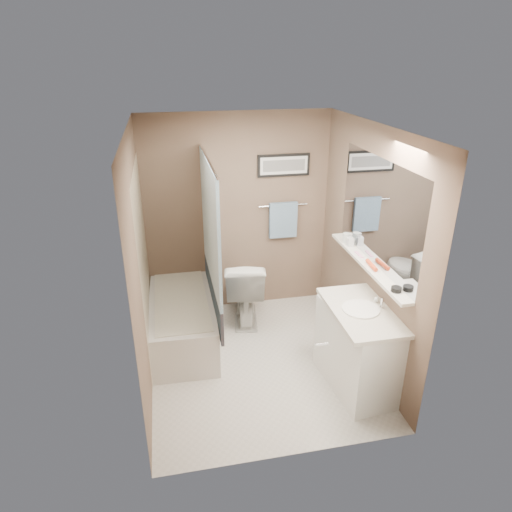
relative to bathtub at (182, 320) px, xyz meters
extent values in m
plane|color=beige|center=(0.75, -0.57, -0.25)|extent=(2.50, 2.50, 0.00)
cube|color=white|center=(0.75, -0.57, 2.13)|extent=(2.20, 2.50, 0.04)
cube|color=brown|center=(0.75, 0.66, 0.95)|extent=(2.20, 0.04, 2.40)
cube|color=brown|center=(0.75, -1.80, 0.95)|extent=(2.20, 0.04, 2.40)
cube|color=brown|center=(-0.33, -0.57, 0.95)|extent=(0.04, 2.50, 2.40)
cube|color=brown|center=(1.83, -0.57, 0.95)|extent=(0.04, 2.50, 2.40)
cube|color=beige|center=(-0.34, -0.07, 0.75)|extent=(0.02, 1.55, 2.00)
cylinder|color=silver|center=(0.35, -0.07, 1.80)|extent=(0.02, 1.55, 0.02)
cube|color=white|center=(0.35, -0.07, 1.15)|extent=(0.03, 1.45, 1.28)
cube|color=#283A4C|center=(0.35, -0.07, 0.33)|extent=(0.03, 1.45, 0.36)
cube|color=silver|center=(1.84, -0.72, 1.37)|extent=(0.02, 1.60, 1.00)
cube|color=silver|center=(1.79, -0.72, 0.85)|extent=(0.12, 1.60, 0.03)
cylinder|color=silver|center=(1.30, 0.64, 1.05)|extent=(0.60, 0.02, 0.02)
cube|color=#9AC1E0|center=(1.30, 0.62, 0.87)|extent=(0.34, 0.05, 0.44)
cube|color=black|center=(1.30, 0.66, 1.53)|extent=(0.62, 0.02, 0.26)
cube|color=white|center=(1.30, 0.65, 1.53)|extent=(0.56, 0.00, 0.20)
cube|color=#595959|center=(1.30, 0.64, 1.53)|extent=(0.50, 0.00, 0.13)
cube|color=silver|center=(1.30, -1.81, 0.75)|extent=(0.80, 0.02, 2.00)
cylinder|color=silver|center=(0.97, -1.76, 0.75)|extent=(0.10, 0.02, 0.02)
cube|color=silver|center=(0.00, 0.00, 0.00)|extent=(0.75, 1.52, 0.50)
cube|color=beige|center=(0.00, 0.00, 0.25)|extent=(0.56, 1.36, 0.02)
imported|color=silver|center=(0.76, 0.30, 0.15)|extent=(0.57, 0.85, 0.81)
cube|color=white|center=(1.60, -1.10, 0.15)|extent=(0.59, 0.95, 0.80)
cube|color=beige|center=(1.59, -1.10, 0.57)|extent=(0.54, 0.96, 0.04)
cylinder|color=white|center=(1.58, -1.10, 0.60)|extent=(0.34, 0.34, 0.01)
cylinder|color=silver|center=(1.78, -1.10, 0.64)|extent=(0.02, 0.02, 0.10)
sphere|color=white|center=(1.78, -1.00, 0.62)|extent=(0.05, 0.05, 0.05)
cylinder|color=black|center=(1.79, -1.31, 0.89)|extent=(0.09, 0.09, 0.04)
cylinder|color=#D8441E|center=(1.79, -0.82, 0.89)|extent=(0.05, 0.22, 0.04)
cube|color=pink|center=(1.79, -0.53, 0.87)|extent=(0.04, 0.16, 0.01)
cylinder|color=silver|center=(1.79, -0.18, 0.92)|extent=(0.08, 0.08, 0.10)
imported|color=#999999|center=(1.79, -0.28, 0.93)|extent=(0.07, 0.07, 0.14)
camera|label=1|loc=(-0.07, -4.41, 2.72)|focal=32.00mm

